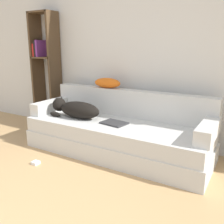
% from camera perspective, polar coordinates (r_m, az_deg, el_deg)
% --- Properties ---
extents(wall_back, '(7.68, 0.06, 2.70)m').
position_cam_1_polar(wall_back, '(3.35, 5.76, 16.34)').
color(wall_back, silver).
rests_on(wall_back, ground_plane).
extents(couch, '(2.21, 0.81, 0.38)m').
position_cam_1_polar(couch, '(3.01, 0.94, -5.97)').
color(couch, silver).
rests_on(couch, ground_plane).
extents(couch_backrest, '(2.17, 0.15, 0.34)m').
position_cam_1_polar(couch_backrest, '(3.18, 3.94, 2.04)').
color(couch_backrest, silver).
rests_on(couch_backrest, couch).
extents(couch_arm_left, '(0.15, 0.62, 0.16)m').
position_cam_1_polar(couch_arm_left, '(3.53, -13.75, 1.35)').
color(couch_arm_left, silver).
rests_on(couch_arm_left, couch).
extents(couch_arm_right, '(0.15, 0.62, 0.16)m').
position_cam_1_polar(couch_arm_right, '(2.59, 21.13, -4.06)').
color(couch_arm_right, silver).
rests_on(couch_arm_right, couch).
extents(dog, '(0.71, 0.27, 0.24)m').
position_cam_1_polar(dog, '(3.17, -8.33, 0.68)').
color(dog, black).
rests_on(dog, couch).
extents(laptop, '(0.31, 0.25, 0.02)m').
position_cam_1_polar(laptop, '(2.90, 0.50, -2.53)').
color(laptop, '#2D2D30').
rests_on(laptop, couch).
extents(throw_pillow, '(0.38, 0.18, 0.13)m').
position_cam_1_polar(throw_pillow, '(3.30, -1.06, 6.68)').
color(throw_pillow, orange).
rests_on(throw_pillow, couch_backrest).
extents(bookshelf, '(0.41, 0.26, 1.76)m').
position_cam_1_polar(bookshelf, '(4.08, -15.01, 10.33)').
color(bookshelf, '#4C3823').
rests_on(bookshelf, ground_plane).
extents(power_adapter, '(0.08, 0.08, 0.03)m').
position_cam_1_polar(power_adapter, '(2.92, -17.07, -11.02)').
color(power_adapter, white).
rests_on(power_adapter, ground_plane).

